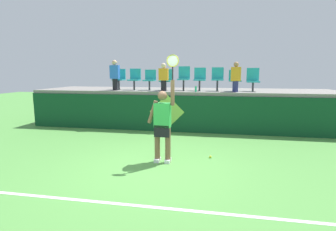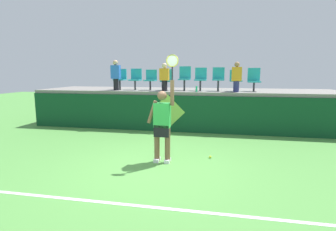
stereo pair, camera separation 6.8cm
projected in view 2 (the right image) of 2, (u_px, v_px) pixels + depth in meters
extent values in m
plane|color=#519342|center=(155.00, 168.00, 5.98)|extent=(40.00, 40.00, 0.00)
cube|color=#0F4223|center=(180.00, 114.00, 9.54)|extent=(11.64, 0.20, 1.32)
cube|color=gray|center=(186.00, 91.00, 10.72)|extent=(11.64, 2.78, 0.12)
cube|color=white|center=(129.00, 205.00, 4.32)|extent=(10.48, 0.08, 0.01)
cube|color=white|center=(157.00, 160.00, 6.42)|extent=(0.13, 0.26, 0.08)
cube|color=white|center=(168.00, 161.00, 6.37)|extent=(0.13, 0.26, 0.08)
cylinder|color=brown|center=(157.00, 144.00, 6.36)|extent=(0.13, 0.13, 0.85)
cylinder|color=brown|center=(168.00, 145.00, 6.31)|extent=(0.13, 0.13, 0.85)
cube|color=black|center=(162.00, 130.00, 6.28)|extent=(0.36, 0.23, 0.28)
cube|color=green|center=(162.00, 115.00, 6.22)|extent=(0.38, 0.23, 0.57)
sphere|color=brown|center=(162.00, 96.00, 6.14)|extent=(0.22, 0.22, 0.22)
cylinder|color=brown|center=(152.00, 112.00, 6.26)|extent=(0.26, 0.10, 0.55)
cylinder|color=brown|center=(172.00, 93.00, 6.08)|extent=(0.09, 0.09, 0.58)
cylinder|color=black|center=(172.00, 73.00, 6.01)|extent=(0.03, 0.03, 0.30)
torus|color=gold|center=(172.00, 61.00, 5.97)|extent=(0.28, 0.03, 0.28)
ellipsoid|color=silver|center=(172.00, 61.00, 5.97)|extent=(0.24, 0.02, 0.24)
sphere|color=#D1E533|center=(210.00, 157.00, 6.66)|extent=(0.07, 0.07, 0.07)
cylinder|color=#26B272|center=(196.00, 89.00, 9.44)|extent=(0.07, 0.07, 0.20)
cylinder|color=#38383D|center=(120.00, 85.00, 10.62)|extent=(0.07, 0.07, 0.37)
cube|color=teal|center=(120.00, 80.00, 10.59)|extent=(0.44, 0.42, 0.05)
cube|color=teal|center=(121.00, 74.00, 10.74)|extent=(0.44, 0.04, 0.40)
cylinder|color=#38383D|center=(135.00, 85.00, 10.50)|extent=(0.07, 0.07, 0.36)
cube|color=teal|center=(135.00, 80.00, 10.47)|extent=(0.44, 0.42, 0.05)
cube|color=teal|center=(136.00, 74.00, 10.61)|extent=(0.44, 0.04, 0.42)
cylinder|color=#38383D|center=(150.00, 86.00, 10.38)|extent=(0.07, 0.07, 0.35)
cube|color=teal|center=(150.00, 80.00, 10.35)|extent=(0.44, 0.42, 0.05)
cube|color=teal|center=(151.00, 75.00, 10.50)|extent=(0.44, 0.04, 0.39)
cylinder|color=#38383D|center=(166.00, 86.00, 10.26)|extent=(0.07, 0.07, 0.33)
cube|color=teal|center=(166.00, 81.00, 10.23)|extent=(0.44, 0.42, 0.05)
cube|color=teal|center=(167.00, 75.00, 10.37)|extent=(0.44, 0.04, 0.43)
cylinder|color=#38383D|center=(184.00, 85.00, 10.12)|extent=(0.07, 0.07, 0.40)
cube|color=teal|center=(184.00, 79.00, 10.08)|extent=(0.44, 0.42, 0.05)
cube|color=teal|center=(185.00, 72.00, 10.23)|extent=(0.44, 0.04, 0.47)
cylinder|color=#38383D|center=(200.00, 86.00, 10.00)|extent=(0.07, 0.07, 0.38)
cube|color=teal|center=(200.00, 80.00, 9.97)|extent=(0.44, 0.42, 0.05)
cube|color=teal|center=(201.00, 73.00, 10.11)|extent=(0.44, 0.04, 0.44)
cylinder|color=#38383D|center=(218.00, 86.00, 9.88)|extent=(0.07, 0.07, 0.39)
cube|color=teal|center=(218.00, 80.00, 9.84)|extent=(0.44, 0.42, 0.05)
cube|color=teal|center=(219.00, 73.00, 9.99)|extent=(0.44, 0.04, 0.43)
cylinder|color=#38383D|center=(236.00, 86.00, 9.76)|extent=(0.07, 0.07, 0.36)
cube|color=teal|center=(236.00, 81.00, 9.72)|extent=(0.44, 0.42, 0.05)
cube|color=teal|center=(236.00, 75.00, 9.87)|extent=(0.44, 0.04, 0.37)
cylinder|color=#38383D|center=(254.00, 87.00, 9.63)|extent=(0.07, 0.07, 0.33)
cube|color=teal|center=(254.00, 82.00, 9.60)|extent=(0.44, 0.42, 0.05)
cube|color=teal|center=(254.00, 74.00, 9.75)|extent=(0.44, 0.04, 0.47)
cylinder|color=black|center=(164.00, 86.00, 9.88)|extent=(0.20, 0.20, 0.39)
cube|color=orange|center=(164.00, 74.00, 9.81)|extent=(0.34, 0.20, 0.44)
sphere|color=beige|center=(164.00, 66.00, 9.76)|extent=(0.19, 0.19, 0.19)
cylinder|color=black|center=(116.00, 85.00, 10.24)|extent=(0.20, 0.20, 0.45)
cube|color=blue|center=(116.00, 72.00, 10.16)|extent=(0.34, 0.20, 0.51)
sphere|color=#DBAD84|center=(115.00, 63.00, 10.10)|extent=(0.19, 0.19, 0.19)
cylinder|color=navy|center=(236.00, 86.00, 9.40)|extent=(0.20, 0.20, 0.39)
cube|color=orange|center=(237.00, 74.00, 9.33)|extent=(0.34, 0.20, 0.49)
sphere|color=#A87A56|center=(237.00, 64.00, 9.27)|extent=(0.18, 0.18, 0.18)
cube|color=#0F4223|center=(167.00, 132.00, 9.63)|extent=(0.90, 0.01, 0.00)
plane|color=#8CC64C|center=(167.00, 112.00, 9.51)|extent=(1.27, 0.00, 1.27)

